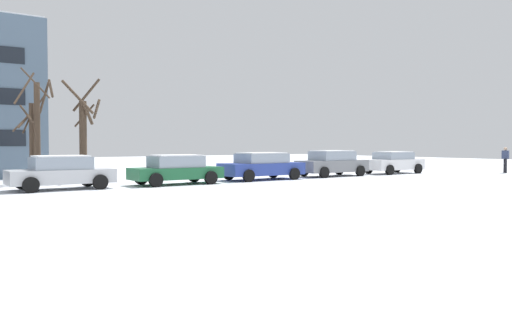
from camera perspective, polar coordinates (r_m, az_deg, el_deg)
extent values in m
plane|color=white|center=(14.00, -26.50, -6.34)|extent=(120.00, 120.00, 0.00)
cube|color=silver|center=(22.99, -21.17, -1.73)|extent=(4.24, 1.85, 0.59)
cube|color=#8C99A8|center=(22.96, -21.19, -0.33)|extent=(2.33, 1.70, 0.53)
cube|color=white|center=(22.95, -21.20, 0.41)|extent=(2.12, 1.57, 0.06)
cylinder|color=black|center=(24.26, -18.51, -2.10)|extent=(0.64, 0.22, 0.64)
cylinder|color=black|center=(22.46, -17.20, -2.39)|extent=(0.64, 0.22, 0.64)
cylinder|color=black|center=(23.66, -24.94, -2.27)|extent=(0.64, 0.22, 0.64)
cylinder|color=black|center=(21.81, -24.12, -2.60)|extent=(0.64, 0.22, 0.64)
cube|color=#1E6038|center=(24.40, -9.02, -1.47)|extent=(4.34, 1.72, 0.55)
cube|color=#8C99A8|center=(24.38, -9.03, -0.19)|extent=(2.39, 1.57, 0.54)
cube|color=white|center=(24.37, -9.03, 0.52)|extent=(2.17, 1.45, 0.06)
cylinder|color=black|center=(25.82, -7.02, -1.78)|extent=(0.64, 0.22, 0.64)
cylinder|color=black|center=(24.29, -5.13, -2.01)|extent=(0.64, 0.22, 0.64)
cylinder|color=black|center=(24.65, -12.85, -1.99)|extent=(0.64, 0.22, 0.64)
cylinder|color=black|center=(23.04, -11.26, -2.24)|extent=(0.64, 0.22, 0.64)
cube|color=#283D93|center=(27.26, 0.65, -1.01)|extent=(4.59, 1.91, 0.65)
cube|color=#8C99A8|center=(27.23, 0.65, 0.20)|extent=(2.53, 1.75, 0.50)
cube|color=white|center=(27.23, 0.65, 0.80)|extent=(2.30, 1.62, 0.06)
cylinder|color=black|center=(28.92, 1.96, -1.38)|extent=(0.64, 0.22, 0.64)
cylinder|color=black|center=(27.39, 4.36, -1.57)|extent=(0.64, 0.22, 0.64)
cylinder|color=black|center=(27.26, -3.09, -1.58)|extent=(0.64, 0.22, 0.64)
cylinder|color=black|center=(25.64, -0.84, -1.80)|extent=(0.64, 0.22, 0.64)
cube|color=slate|center=(30.57, 8.60, -0.68)|extent=(4.47, 1.78, 0.69)
cube|color=#8C99A8|center=(30.55, 8.61, 0.47)|extent=(2.46, 1.63, 0.54)
cube|color=white|center=(30.54, 8.61, 1.03)|extent=(2.24, 1.51, 0.06)
cylinder|color=black|center=(32.23, 9.39, -1.08)|extent=(0.64, 0.22, 0.64)
cylinder|color=black|center=(30.96, 11.70, -1.21)|extent=(0.64, 0.22, 0.64)
cylinder|color=black|center=(30.29, 5.43, -1.25)|extent=(0.64, 0.22, 0.64)
cylinder|color=black|center=(28.94, 7.72, -1.40)|extent=(0.64, 0.22, 0.64)
cube|color=white|center=(34.16, 15.27, -0.47)|extent=(4.26, 1.73, 0.67)
cube|color=#8C99A8|center=(34.15, 15.28, 0.46)|extent=(2.35, 1.59, 0.45)
cube|color=white|center=(34.14, 15.28, 0.89)|extent=(2.13, 1.47, 0.06)
cylinder|color=black|center=(35.80, 15.62, -0.83)|extent=(0.64, 0.22, 0.64)
cylinder|color=black|center=(34.70, 17.85, -0.94)|extent=(0.64, 0.22, 0.64)
cylinder|color=black|center=(33.73, 12.60, -0.97)|extent=(0.64, 0.22, 0.64)
cylinder|color=black|center=(32.55, 14.87, -1.09)|extent=(0.64, 0.22, 0.64)
cylinder|color=black|center=(37.81, 26.29, -0.58)|extent=(0.14, 0.14, 0.95)
cylinder|color=black|center=(37.46, 26.41, -0.61)|extent=(0.14, 0.14, 0.95)
cube|color=#2D3856|center=(37.61, 26.37, 0.55)|extent=(0.35, 0.45, 0.55)
sphere|color=tan|center=(37.61, 26.37, 1.14)|extent=(0.22, 0.22, 0.22)
cylinder|color=#423326|center=(26.60, -24.00, 1.69)|extent=(0.24, 0.24, 3.90)
cylinder|color=#423326|center=(26.89, -22.84, 6.48)|extent=(0.28, 1.29, 1.47)
cylinder|color=#423326|center=(26.80, -24.47, 3.75)|extent=(0.54, 0.44, 0.94)
cylinder|color=#423326|center=(27.09, -24.79, 4.09)|extent=(1.14, 0.63, 1.14)
cylinder|color=#423326|center=(26.93, -23.14, 6.19)|extent=(0.40, 1.00, 0.82)
cylinder|color=#423326|center=(26.60, -18.96, 1.94)|extent=(0.36, 0.36, 4.08)
cylinder|color=#423326|center=(27.35, -18.63, 6.97)|extent=(1.28, 0.85, 1.71)
cylinder|color=#423326|center=(26.00, -19.52, 6.73)|extent=(1.38, 0.99, 1.67)
cylinder|color=#423326|center=(26.47, -18.42, 4.87)|extent=(0.67, 0.61, 0.97)
cylinder|color=#423326|center=(26.78, -17.58, 5.50)|extent=(0.29, 1.41, 0.92)
cylinder|color=#423326|center=(27.11, -18.82, 4.78)|extent=(0.96, 0.52, 1.20)
cylinder|color=#423326|center=(26.21, -23.49, 2.75)|extent=(0.27, 0.27, 4.87)
cylinder|color=#423326|center=(25.75, -23.68, 7.97)|extent=(1.25, 0.44, 1.42)
cylinder|color=#423326|center=(26.76, -24.73, 7.41)|extent=(1.15, 1.03, 1.66)
cylinder|color=#423326|center=(26.26, -22.18, 7.48)|extent=(0.55, 1.27, 0.76)
cylinder|color=#423326|center=(26.60, -24.48, 4.33)|extent=(1.01, 0.87, 1.01)
cylinder|color=#423326|center=(25.98, -24.52, 4.77)|extent=(0.46, 1.08, 0.90)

